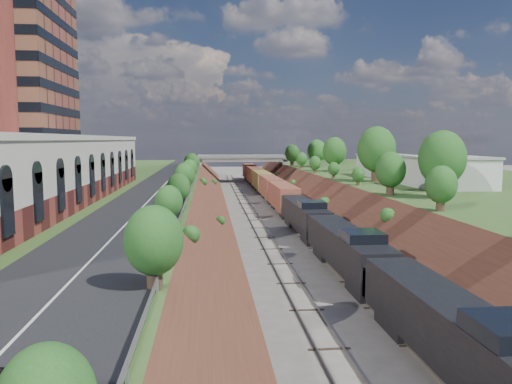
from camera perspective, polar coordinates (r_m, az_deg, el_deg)
The scene contains 16 objects.
platform_left at distance 78.05m, azimuth -23.22°, elevation -1.15°, with size 44.00×180.00×5.00m, color #356027.
platform_right at distance 85.46m, azimuth 24.13°, elevation -0.61°, with size 44.00×180.00×5.00m, color #356027.
embankment_left at distance 74.69m, azimuth -6.83°, elevation -2.94°, with size 7.07×180.00×7.07m, color brown.
embankment_right at distance 77.35m, azimuth 9.71°, elevation -2.67°, with size 7.07×180.00×7.07m, color brown.
rail_left_track at distance 74.95m, azimuth -0.39°, elevation -2.80°, with size 1.58×180.00×0.18m, color gray.
rail_right_track at distance 75.58m, azimuth 3.55°, elevation -2.73°, with size 1.58×180.00×0.18m, color gray.
road at distance 74.33m, azimuth -10.35°, elevation 0.88°, with size 8.00×180.00×0.10m, color black.
guardrail at distance 73.85m, azimuth -7.19°, elevation 1.29°, with size 0.10×171.00×0.70m.
commercial_building at distance 55.17m, azimuth -25.45°, elevation 2.26°, with size 14.30×62.30×7.00m.
smokestack at distance 75.95m, azimuth -27.13°, elevation 15.55°, with size 3.20×3.20×40.00m, color maroon.
overpass at distance 136.24m, azimuth -1.62°, elevation 3.21°, with size 24.50×8.30×7.40m.
white_building_near at distance 73.58m, azimuth 20.91°, elevation 2.06°, with size 9.00×12.00×4.00m, color silver.
white_building_far at distance 93.60m, azimuth 14.65°, elevation 2.90°, with size 8.00×10.00×3.60m, color silver.
tree_right_large at distance 59.84m, azimuth 20.50°, elevation 3.55°, with size 5.25×5.25×7.61m.
tree_left_crest at distance 34.17m, azimuth -9.85°, elevation -1.67°, with size 2.45×2.45×3.55m.
freight_train at distance 85.59m, azimuth 2.45°, elevation -0.03°, with size 3.00×137.05×4.55m.
Camera 1 is at (-9.17, -13.77, 11.55)m, focal length 35.00 mm.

